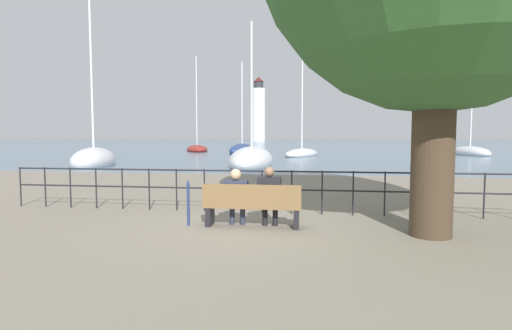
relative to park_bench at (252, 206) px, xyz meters
name	(u,v)px	position (x,y,z in m)	size (l,w,h in m)	color
ground_plane	(253,227)	(0.00, 0.07, -0.44)	(1000.00, 1000.00, 0.00)	gray
harbor_water	(311,141)	(0.00, 161.21, -0.44)	(600.00, 300.00, 0.01)	slate
park_bench	(252,206)	(0.00, 0.00, 0.00)	(2.00, 0.45, 0.90)	brown
seated_person_left	(236,194)	(-0.35, 0.08, 0.22)	(0.50, 0.35, 1.20)	#2D3347
seated_person_right	(269,194)	(0.35, 0.08, 0.24)	(0.48, 0.35, 1.25)	black
promenade_railing	(262,185)	(0.00, 1.58, 0.25)	(13.01, 0.04, 1.05)	black
closed_umbrella	(188,200)	(-1.34, -0.03, 0.10)	(0.09, 0.09, 0.97)	navy
sailboat_0	(252,160)	(-2.64, 16.91, -0.08)	(3.03, 8.84, 9.44)	white
sailboat_1	(197,149)	(-13.00, 39.62, -0.15)	(5.00, 7.79, 11.89)	maroon
sailboat_2	(302,153)	(0.14, 29.28, -0.16)	(4.05, 6.50, 10.51)	silver
sailboat_3	(94,160)	(-12.26, 15.03, -0.05)	(3.34, 5.53, 11.88)	silver
sailboat_4	(470,152)	(16.35, 33.54, -0.15)	(3.11, 6.24, 9.01)	silver
sailboat_5	(242,150)	(-6.46, 34.71, -0.09)	(2.84, 6.18, 10.23)	navy
harbor_lighthouse	(259,111)	(-18.13, 132.36, 10.09)	(4.67, 4.67, 22.64)	white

